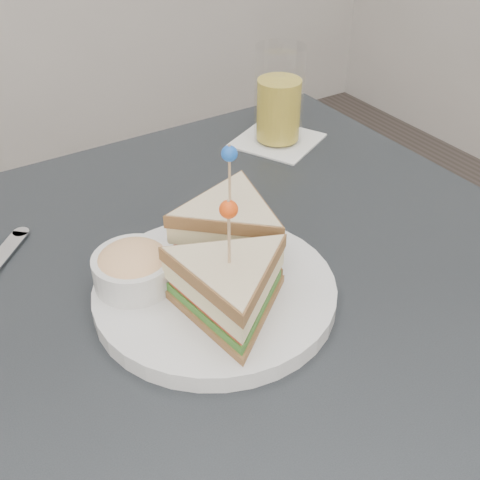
# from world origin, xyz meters

# --- Properties ---
(table) EXTENTS (0.80, 0.80, 0.75)m
(table) POSITION_xyz_m (0.00, 0.00, 0.67)
(table) COLOR black
(table) RESTS_ON ground
(plate_meal) EXTENTS (0.30, 0.30, 0.15)m
(plate_meal) POSITION_xyz_m (-0.03, -0.01, 0.79)
(plate_meal) COLOR silver
(plate_meal) RESTS_ON table
(drink_set) EXTENTS (0.16, 0.16, 0.15)m
(drink_set) POSITION_xyz_m (0.24, 0.26, 0.82)
(drink_set) COLOR white
(drink_set) RESTS_ON table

